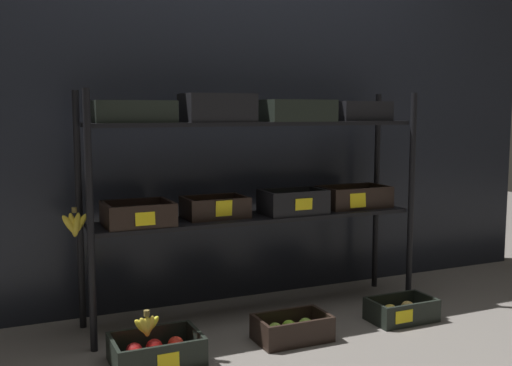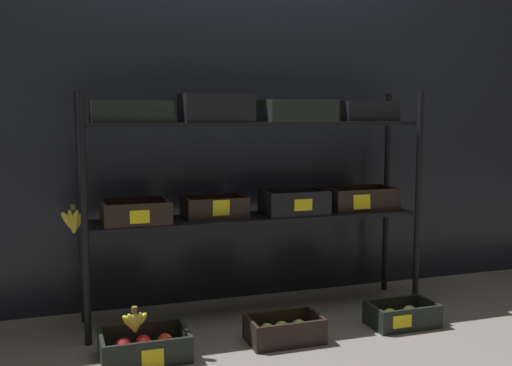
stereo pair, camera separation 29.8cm
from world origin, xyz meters
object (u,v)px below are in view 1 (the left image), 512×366
Objects in this scene: crate_ground_apple_green at (293,330)px; crate_ground_apple_gold at (402,312)px; crate_ground_apple_red at (157,352)px; banana_bunch_loose at (147,326)px; display_rack at (257,166)px.

crate_ground_apple_green reaches higher than crate_ground_apple_gold.
crate_ground_apple_red reaches higher than crate_ground_apple_gold.
banana_bunch_loose is at bearing 179.88° from crate_ground_apple_gold.
display_rack reaches higher than crate_ground_apple_gold.
display_rack is at bearing 147.33° from crate_ground_apple_gold.
display_rack is 5.55× the size of crate_ground_apple_gold.
crate_ground_apple_red is at bearing -148.44° from display_rack.
display_rack is 1.04m from crate_ground_apple_red.
crate_ground_apple_green is at bearing -1.22° from crate_ground_apple_red.
crate_ground_apple_red is 2.95× the size of banana_bunch_loose.
banana_bunch_loose reaches higher than crate_ground_apple_gold.
crate_ground_apple_green is at bearing -0.98° from banana_bunch_loose.
banana_bunch_loose is (-0.68, 0.01, 0.12)m from crate_ground_apple_green.
display_rack is at bearing 31.56° from crate_ground_apple_red.
banana_bunch_loose is (-0.04, -0.00, 0.12)m from crate_ground_apple_red.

